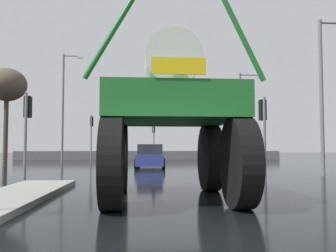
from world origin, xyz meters
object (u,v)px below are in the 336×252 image
object	(u,v)px
traffic_signal_near_right	(263,120)
streetlight_far_right	(242,112)
sedan_ahead	(150,157)
streetlight_near_right	(324,88)
traffic_signal_near_left	(27,117)
traffic_signal_far_left	(154,133)
bare_tree_left	(7,86)
oversize_sprayer	(170,119)
streetlight_far_left	(64,103)
traffic_signal_far_right	(92,128)

from	to	relation	value
traffic_signal_near_right	streetlight_far_right	xyz separation A→B (m)	(3.38, 15.67, 1.80)
sedan_ahead	streetlight_near_right	bearing A→B (deg)	-129.73
sedan_ahead	traffic_signal_near_left	xyz separation A→B (m)	(-4.94, -9.29, 1.80)
traffic_signal_near_right	traffic_signal_far_left	world-z (taller)	traffic_signal_far_left
bare_tree_left	streetlight_near_right	bearing A→B (deg)	-26.75
sedan_ahead	streetlight_far_right	bearing A→B (deg)	-48.53
oversize_sprayer	traffic_signal_near_right	size ratio (longest dim) A/B	1.60
traffic_signal_far_left	streetlight_far_right	distance (m)	7.69
sedan_ahead	traffic_signal_far_left	size ratio (longest dim) A/B	1.19
streetlight_near_right	streetlight_far_left	xyz separation A→B (m)	(-15.19, 14.44, 0.92)
sedan_ahead	traffic_signal_near_right	xyz separation A→B (m)	(4.44, -9.29, 1.75)
sedan_ahead	traffic_signal_far_right	distance (m)	9.13
streetlight_near_right	bare_tree_left	bearing A→B (deg)	153.25
oversize_sprayer	streetlight_far_left	distance (m)	22.87
streetlight_near_right	streetlight_far_right	bearing A→B (deg)	90.95
sedan_ahead	traffic_signal_far_right	world-z (taller)	traffic_signal_far_right
traffic_signal_far_left	streetlight_near_right	world-z (taller)	streetlight_near_right
streetlight_far_left	traffic_signal_near_left	bearing A→B (deg)	-82.40
sedan_ahead	bare_tree_left	distance (m)	11.13
traffic_signal_far_right	streetlight_far_right	bearing A→B (deg)	-4.55
sedan_ahead	streetlight_near_right	world-z (taller)	streetlight_near_right
sedan_ahead	bare_tree_left	xyz separation A→B (m)	(-9.87, 1.79, 4.83)
streetlight_far_left	streetlight_near_right	bearing A→B (deg)	-43.55
traffic_signal_near_left	streetlight_far_left	size ratio (longest dim) A/B	0.37
streetlight_far_left	sedan_ahead	bearing A→B (deg)	-45.23
oversize_sprayer	sedan_ahead	xyz separation A→B (m)	(-0.32, 14.22, -1.40)
traffic_signal_near_left	traffic_signal_far_left	size ratio (longest dim) A/B	0.99
traffic_signal_near_left	traffic_signal_far_left	distance (m)	17.52
oversize_sprayer	traffic_signal_near_left	xyz separation A→B (m)	(-5.26, 4.93, 0.40)
oversize_sprayer	traffic_signal_far_left	distance (m)	21.62
streetlight_near_right	streetlight_far_right	distance (m)	13.62
streetlight_near_right	streetlight_far_left	size ratio (longest dim) A/B	0.81
streetlight_far_right	bare_tree_left	xyz separation A→B (m)	(-17.69, -4.59, 1.29)
oversize_sprayer	streetlight_far_right	world-z (taller)	streetlight_far_right
traffic_signal_near_left	streetlight_near_right	size ratio (longest dim) A/B	0.47
traffic_signal_near_right	streetlight_far_right	size ratio (longest dim) A/B	0.45
traffic_signal_near_right	streetlight_far_left	distance (m)	20.32
traffic_signal_far_left	streetlight_far_right	world-z (taller)	streetlight_far_right
traffic_signal_near_left	streetlight_near_right	world-z (taller)	streetlight_near_right
streetlight_far_left	bare_tree_left	size ratio (longest dim) A/B	1.36
oversize_sprayer	traffic_signal_far_left	size ratio (longest dim) A/B	1.55
traffic_signal_far_right	streetlight_far_right	size ratio (longest dim) A/B	0.53
streetlight_near_right	traffic_signal_near_left	bearing A→B (deg)	-170.99
streetlight_far_left	traffic_signal_near_right	bearing A→B (deg)	-54.93
sedan_ahead	traffic_signal_far_left	xyz separation A→B (m)	(0.39, 7.40, 1.83)
oversize_sprayer	traffic_signal_far_right	xyz separation A→B (m)	(-5.19, 21.61, 0.82)
streetlight_far_right	traffic_signal_near_left	bearing A→B (deg)	-129.15
traffic_signal_near_left	traffic_signal_far_left	world-z (taller)	traffic_signal_far_left
traffic_signal_near_right	traffic_signal_far_right	distance (m)	19.11
traffic_signal_near_left	bare_tree_left	world-z (taller)	bare_tree_left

